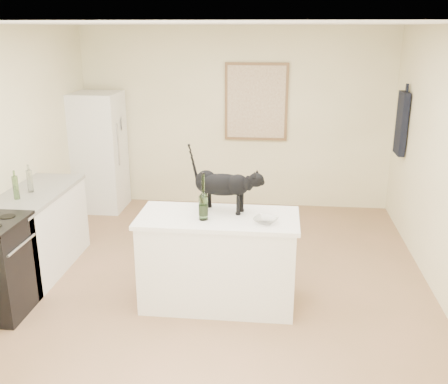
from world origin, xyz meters
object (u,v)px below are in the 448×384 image
at_px(fridge, 99,152).
at_px(wine_bottle, 203,199).
at_px(glass_bowl, 266,220).
at_px(black_cat, 222,187).

xyz_separation_m(fridge, wine_bottle, (1.93, -2.65, 0.25)).
bearing_deg(glass_bowl, wine_bottle, 176.89).
bearing_deg(glass_bowl, fridge, 132.94).
bearing_deg(black_cat, wine_bottle, -104.86).
bearing_deg(black_cat, fridge, 146.29).
bearing_deg(glass_bowl, black_cat, 146.40).
distance_m(wine_bottle, glass_bowl, 0.59).
relative_size(fridge, wine_bottle, 4.34).
xyz_separation_m(fridge, black_cat, (2.07, -2.40, 0.28)).
height_order(wine_bottle, glass_bowl, wine_bottle).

